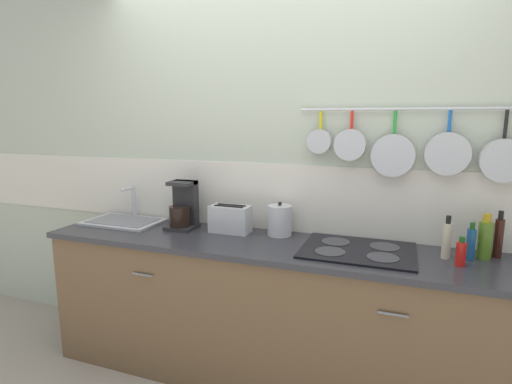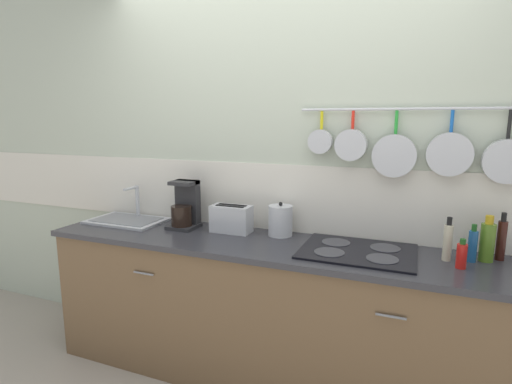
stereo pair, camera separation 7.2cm
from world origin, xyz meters
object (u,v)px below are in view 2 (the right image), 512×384
Objects in this scene: kettle at (281,221)px; bottle_cooking_wine at (473,245)px; toaster at (231,219)px; bottle_sesame_oil at (448,241)px; bottle_dish_soap at (462,255)px; bottle_vinegar at (501,239)px; coffee_maker at (185,209)px; bottle_hot_sauce at (487,241)px.

kettle reaches higher than bottle_cooking_wine.
bottle_cooking_wine is (1.07, -0.08, -0.01)m from kettle.
bottle_sesame_oil reaches higher than toaster.
bottle_vinegar is at bearing 46.30° from bottle_dish_soap.
kettle is 0.95m from bottle_sesame_oil.
coffee_maker reaches higher than bottle_dish_soap.
bottle_dish_soap is (1.01, -0.20, -0.03)m from kettle.
toaster is 1.14× the size of bottle_hot_sauce.
kettle is (0.66, 0.06, -0.03)m from coffee_maker.
bottle_sesame_oil is 0.12m from bottle_cooking_wine.
coffee_maker reaches higher than toaster.
bottle_hot_sauce is at bearing 28.06° from bottle_cooking_wine.
coffee_maker is 1.32× the size of bottle_hot_sauce.
kettle is at bearing 173.47° from bottle_sesame_oil.
coffee_maker is 1.68m from bottle_dish_soap.
bottle_cooking_wine is (1.39, -0.03, -0.00)m from toaster.
toaster reaches higher than bottle_dish_soap.
bottle_vinegar is at bearing 0.23° from kettle.
coffee_maker is at bearing -177.27° from toaster.
coffee_maker is 2.14× the size of bottle_dish_soap.
bottle_cooking_wine is (1.73, -0.02, -0.04)m from coffee_maker.
kettle is 1.44× the size of bottle_dish_soap.
coffee_maker is at bearing -174.47° from kettle.
bottle_hot_sauce reaches higher than bottle_sesame_oil.
kettle is 1.14m from bottle_hot_sauce.
bottle_sesame_oil is at bearing -2.72° from toaster.
toaster is at bearing -178.02° from bottle_vinegar.
bottle_hot_sauce reaches higher than toaster.
toaster is at bearing 2.73° from coffee_maker.
coffee_maker is at bearing 179.47° from bottle_cooking_wine.
bottle_vinegar is (0.14, 0.09, 0.02)m from bottle_cooking_wine.
toaster is 1.53m from bottle_vinegar.
toaster is 1.46m from bottle_hot_sauce.
bottle_cooking_wine is 0.78× the size of bottle_vinegar.
bottle_dish_soap is (1.33, -0.16, -0.02)m from toaster.
bottle_vinegar reaches higher than bottle_hot_sauce.
bottle_dish_soap is at bearing -11.43° from kettle.
kettle is at bearing 168.57° from bottle_dish_soap.
bottle_sesame_oil is 0.28m from bottle_vinegar.
kettle is at bearing 175.70° from bottle_cooking_wine.
bottle_cooking_wine is (0.12, 0.03, -0.01)m from bottle_sesame_oil.
toaster is 1.28× the size of kettle.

